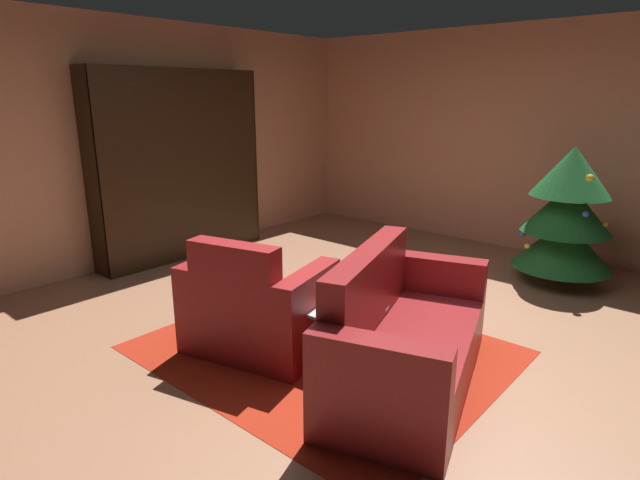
{
  "coord_description": "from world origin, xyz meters",
  "views": [
    {
      "loc": [
        2.26,
        -3.06,
        1.85
      ],
      "look_at": [
        -0.33,
        -0.08,
        0.74
      ],
      "focal_mm": 29.08,
      "sensor_mm": 36.0,
      "label": 1
    }
  ],
  "objects_px": {
    "coffee_table": "(341,305)",
    "book_stack_on_table": "(334,295)",
    "armchair_red": "(257,310)",
    "bottle_on_table": "(368,284)",
    "couch_red": "(403,340)",
    "bookshelf_unit": "(188,169)",
    "decorated_tree": "(567,214)"
  },
  "relations": [
    {
      "from": "bookshelf_unit",
      "to": "book_stack_on_table",
      "type": "height_order",
      "value": "bookshelf_unit"
    },
    {
      "from": "armchair_red",
      "to": "decorated_tree",
      "type": "distance_m",
      "value": 3.28
    },
    {
      "from": "bookshelf_unit",
      "to": "bottle_on_table",
      "type": "height_order",
      "value": "bookshelf_unit"
    },
    {
      "from": "bottle_on_table",
      "to": "book_stack_on_table",
      "type": "bearing_deg",
      "value": -145.29
    },
    {
      "from": "book_stack_on_table",
      "to": "coffee_table",
      "type": "bearing_deg",
      "value": 15.52
    },
    {
      "from": "bookshelf_unit",
      "to": "decorated_tree",
      "type": "xyz_separation_m",
      "value": [
        3.66,
        1.86,
        -0.3
      ]
    },
    {
      "from": "bottle_on_table",
      "to": "decorated_tree",
      "type": "height_order",
      "value": "decorated_tree"
    },
    {
      "from": "armchair_red",
      "to": "coffee_table",
      "type": "distance_m",
      "value": 0.63
    },
    {
      "from": "armchair_red",
      "to": "bottle_on_table",
      "type": "xyz_separation_m",
      "value": [
        0.67,
        0.47,
        0.24
      ]
    },
    {
      "from": "bookshelf_unit",
      "to": "bottle_on_table",
      "type": "bearing_deg",
      "value": -12.5
    },
    {
      "from": "armchair_red",
      "to": "book_stack_on_table",
      "type": "distance_m",
      "value": 0.59
    },
    {
      "from": "coffee_table",
      "to": "book_stack_on_table",
      "type": "height_order",
      "value": "book_stack_on_table"
    },
    {
      "from": "bottle_on_table",
      "to": "couch_red",
      "type": "bearing_deg",
      "value": -21.48
    },
    {
      "from": "couch_red",
      "to": "book_stack_on_table",
      "type": "relative_size",
      "value": 8.38
    },
    {
      "from": "coffee_table",
      "to": "bottle_on_table",
      "type": "relative_size",
      "value": 2.28
    },
    {
      "from": "couch_red",
      "to": "decorated_tree",
      "type": "relative_size",
      "value": 1.33
    },
    {
      "from": "armchair_red",
      "to": "bottle_on_table",
      "type": "distance_m",
      "value": 0.85
    },
    {
      "from": "coffee_table",
      "to": "bottle_on_table",
      "type": "xyz_separation_m",
      "value": [
        0.15,
        0.12,
        0.16
      ]
    },
    {
      "from": "bottle_on_table",
      "to": "armchair_red",
      "type": "bearing_deg",
      "value": -145.11
    },
    {
      "from": "coffee_table",
      "to": "decorated_tree",
      "type": "height_order",
      "value": "decorated_tree"
    },
    {
      "from": "bookshelf_unit",
      "to": "book_stack_on_table",
      "type": "xyz_separation_m",
      "value": [
        2.88,
        -0.82,
        -0.56
      ]
    },
    {
      "from": "coffee_table",
      "to": "decorated_tree",
      "type": "relative_size",
      "value": 0.51
    },
    {
      "from": "couch_red",
      "to": "coffee_table",
      "type": "height_order",
      "value": "couch_red"
    },
    {
      "from": "book_stack_on_table",
      "to": "bookshelf_unit",
      "type": "bearing_deg",
      "value": 164.03
    },
    {
      "from": "book_stack_on_table",
      "to": "couch_red",
      "type": "bearing_deg",
      "value": -1.6
    },
    {
      "from": "couch_red",
      "to": "coffee_table",
      "type": "distance_m",
      "value": 0.55
    },
    {
      "from": "decorated_tree",
      "to": "bookshelf_unit",
      "type": "bearing_deg",
      "value": -153.11
    },
    {
      "from": "bottle_on_table",
      "to": "decorated_tree",
      "type": "bearing_deg",
      "value": 77.13
    },
    {
      "from": "coffee_table",
      "to": "armchair_red",
      "type": "bearing_deg",
      "value": -146.84
    },
    {
      "from": "book_stack_on_table",
      "to": "decorated_tree",
      "type": "height_order",
      "value": "decorated_tree"
    },
    {
      "from": "couch_red",
      "to": "coffee_table",
      "type": "bearing_deg",
      "value": 176.57
    },
    {
      "from": "couch_red",
      "to": "decorated_tree",
      "type": "bearing_deg",
      "value": 86.18
    }
  ]
}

